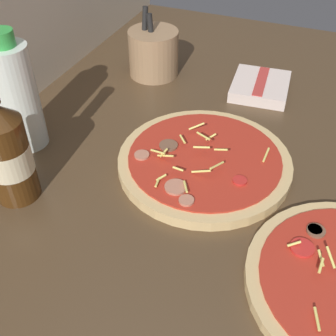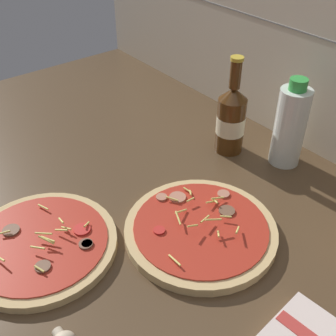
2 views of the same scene
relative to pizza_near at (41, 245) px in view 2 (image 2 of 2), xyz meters
The scene contains 6 objects.
counter_slab 21.91cm from the pizza_near, 81.46° to the left, with size 160.00×90.00×2.50cm.
tile_backsplash 72.20cm from the pizza_near, 87.24° to the left, with size 160.00×1.13×60.00cm.
pizza_near is the anchor object (origin of this frame).
pizza_far 30.24cm from the pizza_near, 58.78° to the left, with size 29.46×29.46×5.05cm.
beer_bottle 51.60cm from the pizza_near, 92.13° to the left, with size 6.91×6.91×24.14cm.
oil_bottle 59.36cm from the pizza_near, 80.25° to the left, with size 7.16×7.16×21.30cm.
Camera 2 is at (54.08, -36.69, 61.62)cm, focal length 45.00 mm.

